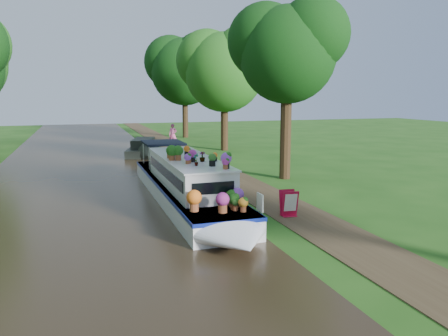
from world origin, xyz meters
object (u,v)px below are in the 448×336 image
Objects in this scene: second_boat at (143,148)px; pedestrian_pink at (173,135)px; sandwich_board at (289,204)px; plant_boat at (188,183)px.

pedestrian_pink reaches higher than second_boat.
second_boat is at bearing 104.30° from sandwich_board.
plant_boat is at bearing -75.57° from second_boat.
pedestrian_pink is (0.50, 22.49, 0.51)m from sandwich_board.
plant_boat reaches higher than pedestrian_pink.
plant_boat is 4.14m from sandwich_board.
pedestrian_pink reaches higher than sandwich_board.
plant_boat is at bearing -75.71° from pedestrian_pink.
sandwich_board is 22.51m from pedestrian_pink.
sandwich_board is at bearing -66.89° from pedestrian_pink.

